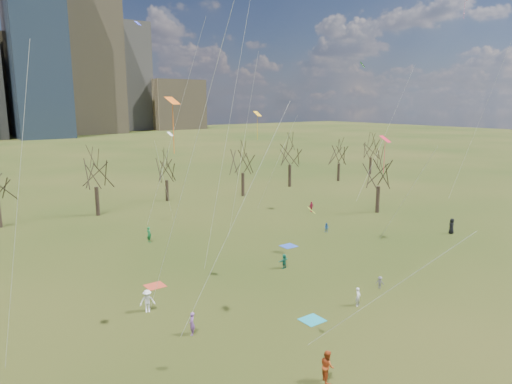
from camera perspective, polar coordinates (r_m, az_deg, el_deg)
ground at (r=38.05m, az=11.03°, el=-13.30°), size 500.00×500.00×0.00m
bare_tree_row at (r=66.36m, az=-13.04°, el=2.66°), size 113.04×29.80×9.50m
blanket_teal at (r=34.78m, az=7.03°, el=-15.59°), size 1.60×1.50×0.03m
blanket_navy at (r=50.78m, az=4.09°, el=-6.75°), size 1.60×1.50×0.03m
blanket_crimson at (r=41.19m, az=-12.51°, el=-11.37°), size 1.60×1.50×0.03m
person_1 at (r=37.28m, az=12.64°, el=-12.64°), size 0.64×0.54×1.49m
person_2 at (r=27.98m, az=8.90°, el=-20.67°), size 1.01×1.12×1.87m
person_3 at (r=41.00m, az=15.23°, el=-10.83°), size 0.68×0.80×1.07m
person_5 at (r=44.11m, az=3.54°, el=-8.62°), size 1.36×0.69×1.41m
person_6 at (r=59.92m, az=23.26°, el=-3.93°), size 1.08×1.07×1.89m
person_7 at (r=32.63m, az=-8.01°, el=-15.98°), size 0.63×0.70×1.61m
person_8 at (r=56.36m, az=8.81°, el=-4.43°), size 0.63×0.70×1.16m
person_9 at (r=36.32m, az=-13.43°, el=-13.10°), size 1.29×0.98×1.77m
person_10 at (r=66.48m, az=6.93°, el=-1.82°), size 0.91×0.44×1.49m
person_13 at (r=53.18m, az=-13.23°, el=-5.20°), size 0.58×0.74×1.80m
kites_airborne at (r=42.81m, az=2.10°, el=8.15°), size 72.17×39.79×36.74m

